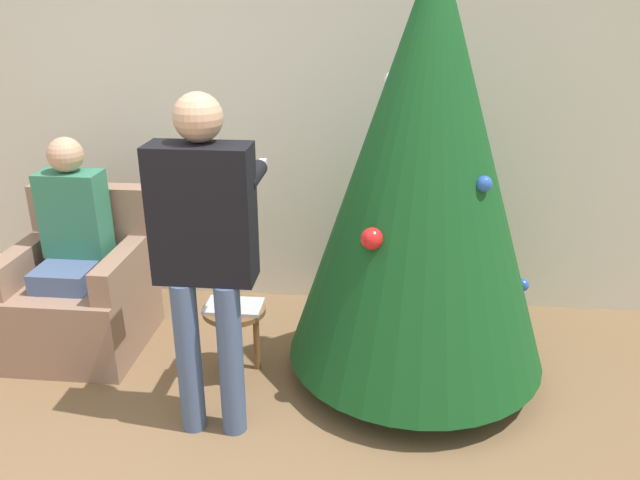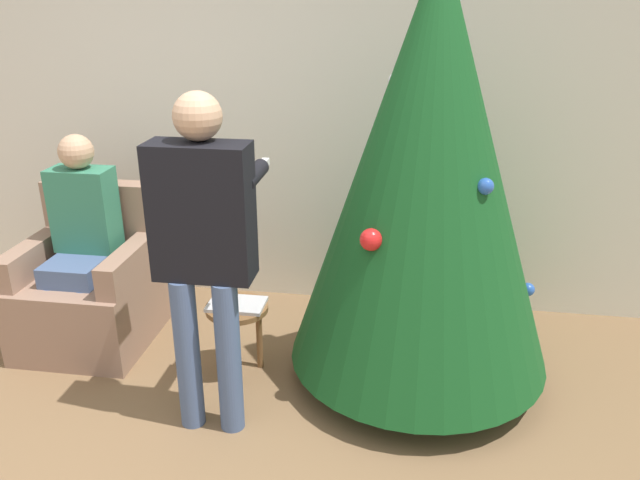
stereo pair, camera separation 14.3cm
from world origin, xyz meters
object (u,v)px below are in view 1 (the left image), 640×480
(side_stool, at_px, (235,320))
(christmas_tree, at_px, (425,168))
(person_standing, at_px, (205,240))
(person_seated, at_px, (71,238))
(armchair, at_px, (82,295))

(side_stool, bearing_deg, christmas_tree, 6.85)
(person_standing, height_order, side_stool, person_standing)
(christmas_tree, xyz_separation_m, person_seated, (-1.99, 0.10, -0.50))
(armchair, relative_size, side_stool, 2.23)
(person_seated, height_order, person_standing, person_standing)
(armchair, height_order, side_stool, armchair)
(side_stool, bearing_deg, person_seated, 167.74)
(christmas_tree, height_order, side_stool, christmas_tree)
(person_seated, distance_m, side_stool, 1.08)
(side_stool, bearing_deg, person_standing, -90.94)
(armchair, bearing_deg, christmas_tree, -3.51)
(person_seated, bearing_deg, armchair, 90.00)
(christmas_tree, relative_size, person_seated, 1.78)
(christmas_tree, xyz_separation_m, side_stool, (-0.99, -0.12, -0.86))
(person_seated, height_order, side_stool, person_seated)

